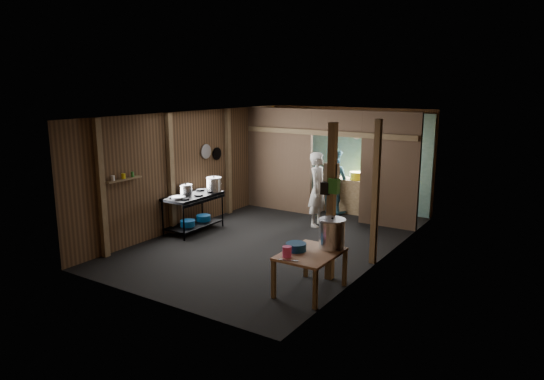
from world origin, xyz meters
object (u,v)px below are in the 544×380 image
Objects in this scene: cook at (318,189)px; pink_bucket at (287,252)px; gas_range at (194,213)px; stock_pot at (332,234)px; yellow_tub at (357,176)px; stove_pot_large at (214,185)px; prep_table at (310,272)px.

pink_bucket is at bearing -164.42° from cook.
stock_pot reaches higher than gas_range.
cook is (2.09, 1.87, 0.44)m from gas_range.
gas_range is 4.19m from yellow_tub.
stock_pot is at bearing -15.90° from gas_range.
cook is at bearing 110.82° from pink_bucket.
gas_range is 0.82× the size of cook.
yellow_tub is 0.20× the size of cook.
stock_pot reaches higher than yellow_tub.
gas_range is at bearing 152.26° from pink_bucket.
gas_range is 2.80× the size of stock_pot.
gas_range is at bearing 164.10° from stock_pot.
stove_pot_large is at bearing 71.89° from gas_range.
yellow_tub is (-1.35, 4.89, 0.63)m from prep_table.
stock_pot is at bearing -154.17° from cook.
prep_table is 2.18× the size of stock_pot.
pink_bucket is (-0.38, -0.74, -0.15)m from stock_pot.
gas_range is 8.38× the size of pink_bucket.
prep_table is at bearing -159.45° from cook.
stove_pot_large reaches higher than stock_pot.
stove_pot_large is 2.05× the size of pink_bucket.
cook is at bearing 34.96° from stove_pot_large.
pink_bucket is at bearing -117.41° from stock_pot.
pink_bucket is at bearing -27.74° from gas_range.
stove_pot_large is at bearing 144.68° from pink_bucket.
cook is at bearing 121.07° from stock_pot.
cook is (-1.41, 3.71, 0.12)m from pink_bucket.
yellow_tub is at bearing 52.89° from stove_pot_large.
cook is (-1.62, 3.34, 0.53)m from prep_table.
stove_pot_large reaches higher than gas_range.
yellow_tub is at bearing 55.34° from gas_range.
pink_bucket is 5.39m from yellow_tub.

